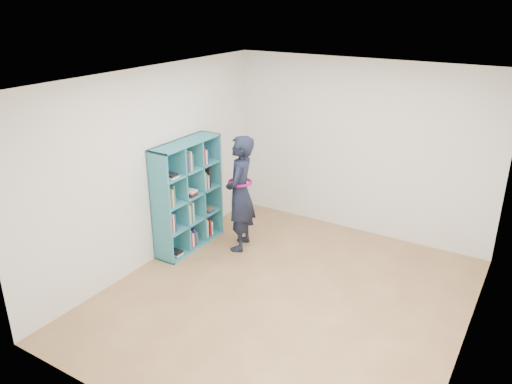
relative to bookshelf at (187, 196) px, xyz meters
The scene contains 9 objects.
floor 2.06m from the bookshelf, 14.35° to the right, with size 4.50×4.50×0.00m, color #8C5F3F.
ceiling 2.64m from the bookshelf, 14.35° to the right, with size 4.50×4.50×0.00m, color white.
wall_left 0.72m from the bookshelf, 108.13° to the right, with size 0.02×4.50×2.60m, color silver.
wall_right 3.91m from the bookshelf, ahead, with size 0.02×4.50×2.60m, color silver.
wall_back 2.62m from the bookshelf, 43.93° to the left, with size 4.00×0.02×2.60m, color silver.
wall_front 3.33m from the bookshelf, 55.86° to the right, with size 4.00×0.02×2.60m, color silver.
bookshelf is the anchor object (origin of this frame).
person 0.76m from the bookshelf, 26.82° to the left, with size 0.57×0.70×1.66m.
smartphone 0.66m from the bookshelf, 37.30° to the left, with size 0.07×0.11×0.15m.
Camera 1 is at (2.39, -4.56, 3.41)m, focal length 35.00 mm.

